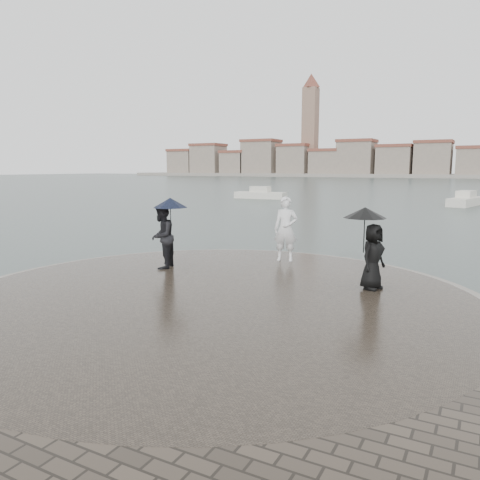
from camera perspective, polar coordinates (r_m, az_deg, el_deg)
The scene contains 8 objects.
ground at distance 8.32m, azimuth -16.35°, elevation -14.47°, with size 400.00×400.00×0.00m, color #2B3835.
kerb_ring at distance 10.87m, azimuth -3.27°, elevation -7.66°, with size 12.50×12.50×0.32m, color gray.
quay_tip at distance 10.87m, azimuth -3.27°, elevation -7.56°, with size 11.90×11.90×0.36m, color #2D261E.
statue at distance 14.57m, azimuth 5.59°, elevation 1.36°, with size 0.73×0.48×2.00m, color white.
visitor_left at distance 13.56m, azimuth -9.32°, elevation 1.21°, with size 1.22×1.14×2.04m.
visitor_right at distance 11.54m, azimuth 15.60°, elevation -0.34°, with size 1.12×1.06×1.95m.
far_skyline at distance 166.52m, azimuth 24.46°, elevation 8.83°, with size 260.00×20.00×37.00m.
boats at distance 46.66m, azimuth 26.02°, elevation 4.39°, with size 45.37×9.40×1.50m.
Camera 1 is at (5.46, -5.38, 3.24)m, focal length 35.00 mm.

